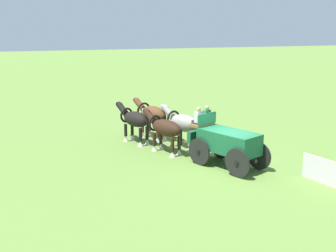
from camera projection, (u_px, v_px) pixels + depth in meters
The scene contains 7 objects.
ground_plane at pixel (228, 167), 19.50m from camera, with size 220.00×220.00×0.00m, color olive.
show_wagon at pixel (226, 142), 19.34m from camera, with size 5.80×2.96×2.71m.
draft_horse_rear_near at pixel (165, 128), 21.51m from camera, with size 2.99×1.61×2.17m.
draft_horse_rear_off at pixel (182, 124), 22.33m from camera, with size 2.88×1.59×2.23m.
draft_horse_lead_near at pixel (134, 120), 23.37m from camera, with size 2.90×1.57×2.21m.
draft_horse_lead_off at pixel (152, 115), 24.18m from camera, with size 2.95×1.65×2.31m.
sponsor_banner at pixel (335, 175), 16.85m from camera, with size 3.20×0.06×1.10m, color silver.
Camera 1 is at (-16.24, 9.31, 6.45)m, focal length 43.69 mm.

